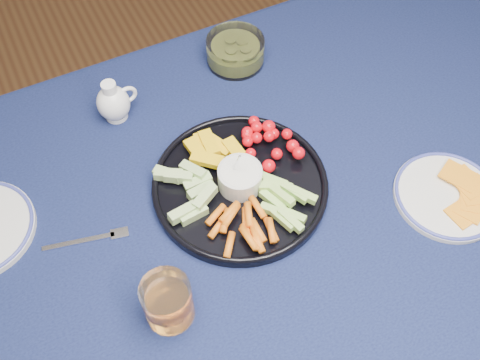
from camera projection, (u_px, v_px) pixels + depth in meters
name	position (u px, v px, depth m)	size (l,w,h in m)	color
dining_table	(311.00, 223.00, 1.07)	(1.67, 1.07, 0.75)	#4B2919
crudite_platter	(239.00, 184.00, 1.00)	(0.33, 0.33, 0.11)	black
creamer_pitcher	(114.00, 102.00, 1.08)	(0.09, 0.07, 0.09)	white
pickle_bowl	(235.00, 52.00, 1.19)	(0.13, 0.13, 0.06)	white
cheese_plate	(448.00, 195.00, 0.99)	(0.20, 0.20, 0.02)	silver
juice_tumbler	(168.00, 303.00, 0.84)	(0.08, 0.08, 0.09)	white
fork_left	(93.00, 239.00, 0.95)	(0.15, 0.05, 0.00)	silver
fork_right	(455.00, 185.00, 1.01)	(0.18, 0.10, 0.00)	silver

